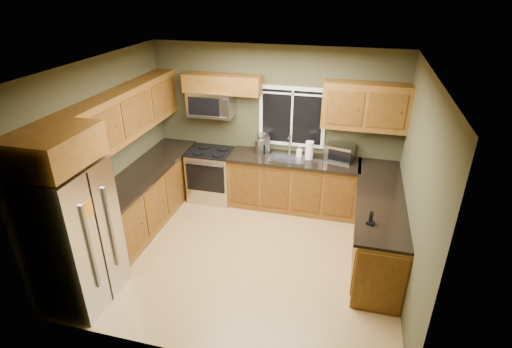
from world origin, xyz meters
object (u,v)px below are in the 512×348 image
at_px(refrigerator, 74,237).
at_px(toaster_oven, 340,152).
at_px(soap_bottle_a, 264,142).
at_px(kettle, 260,145).
at_px(soap_bottle_c, 259,145).
at_px(range, 212,174).
at_px(coffee_maker, 263,144).
at_px(soap_bottle_b, 299,151).
at_px(paper_towel_roll, 309,150).
at_px(cordless_phone, 371,220).
at_px(microwave, 211,104).

height_order(refrigerator, toaster_oven, refrigerator).
height_order(toaster_oven, soap_bottle_a, soap_bottle_a).
relative_size(kettle, soap_bottle_c, 1.94).
xyz_separation_m(range, soap_bottle_c, (0.80, 0.23, 0.55)).
bearing_deg(coffee_maker, soap_bottle_b, -5.08).
bearing_deg(coffee_maker, paper_towel_roll, -7.74).
relative_size(range, coffee_maker, 3.11).
distance_m(refrigerator, cordless_phone, 3.54).
bearing_deg(range, cordless_phone, -32.29).
bearing_deg(soap_bottle_c, paper_towel_roll, -10.69).
height_order(toaster_oven, kettle, kettle).
height_order(refrigerator, soap_bottle_c, refrigerator).
xyz_separation_m(paper_towel_roll, soap_bottle_b, (-0.17, 0.05, -0.06)).
bearing_deg(toaster_oven, paper_towel_roll, -170.01).
bearing_deg(cordless_phone, toaster_oven, 105.01).
xyz_separation_m(coffee_maker, soap_bottle_c, (-0.10, 0.06, -0.06)).
bearing_deg(cordless_phone, paper_towel_roll, 119.24).
bearing_deg(cordless_phone, coffee_maker, 133.70).
height_order(range, toaster_oven, toaster_oven).
distance_m(range, cordless_phone, 3.22).
height_order(refrigerator, soap_bottle_a, refrigerator).
height_order(microwave, soap_bottle_b, microwave).
relative_size(microwave, kettle, 2.52).
xyz_separation_m(refrigerator, range, (0.69, 2.77, -0.43)).
bearing_deg(coffee_maker, kettle, -121.33).
bearing_deg(microwave, soap_bottle_a, 5.98).
bearing_deg(microwave, coffee_maker, 2.10).
bearing_deg(toaster_oven, kettle, -177.87).
bearing_deg(cordless_phone, soap_bottle_c, 134.35).
bearing_deg(coffee_maker, microwave, -177.90).
distance_m(microwave, soap_bottle_b, 1.68).
xyz_separation_m(soap_bottle_a, cordless_phone, (1.78, -1.93, -0.10)).
bearing_deg(coffee_maker, cordless_phone, -46.30).
bearing_deg(soap_bottle_c, toaster_oven, -3.45).
bearing_deg(soap_bottle_a, paper_towel_roll, -11.99).
bearing_deg(kettle, toaster_oven, 2.13).
bearing_deg(kettle, cordless_phone, -44.48).
bearing_deg(paper_towel_roll, soap_bottle_a, 168.01).
height_order(refrigerator, cordless_phone, refrigerator).
bearing_deg(soap_bottle_b, soap_bottle_a, 169.46).
xyz_separation_m(coffee_maker, soap_bottle_a, (-0.00, 0.06, 0.02)).
bearing_deg(soap_bottle_b, microwave, 179.14).
height_order(toaster_oven, soap_bottle_c, toaster_oven).
relative_size(range, cordless_phone, 5.24).
bearing_deg(kettle, paper_towel_roll, -2.48).
relative_size(toaster_oven, paper_towel_roll, 1.49).
bearing_deg(paper_towel_roll, toaster_oven, 9.99).
xyz_separation_m(toaster_oven, paper_towel_roll, (-0.49, -0.09, 0.02)).
relative_size(range, paper_towel_roll, 2.80).
distance_m(range, toaster_oven, 2.28).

